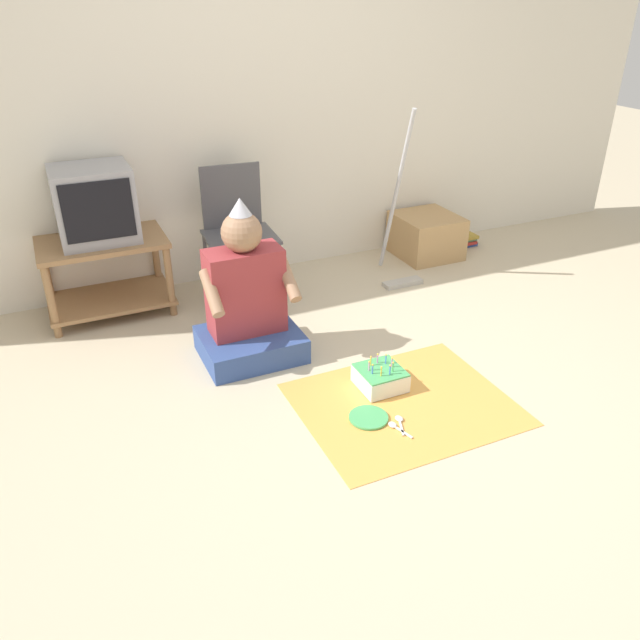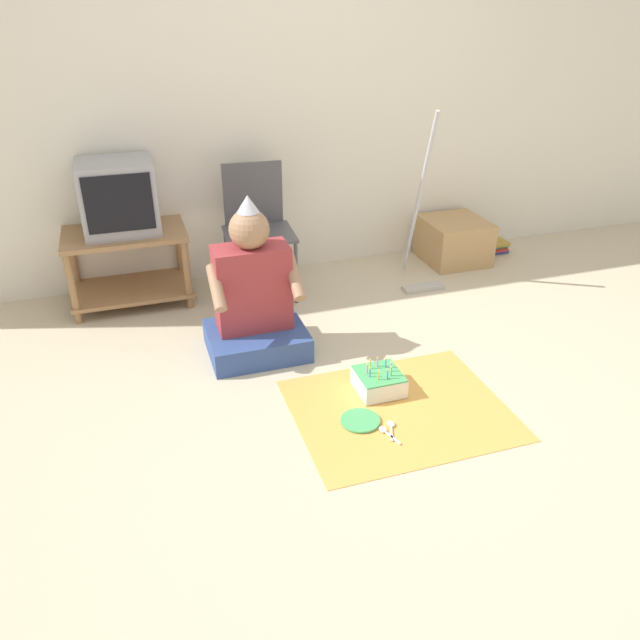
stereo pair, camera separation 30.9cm
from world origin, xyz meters
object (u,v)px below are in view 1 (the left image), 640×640
(tv, at_px, (94,204))
(person_seated, at_px, (247,305))
(dust_mop, at_px, (399,235))
(paper_plate, at_px, (369,417))
(cardboard_box_stack, at_px, (426,236))
(book_pile, at_px, (465,240))
(folding_chair, at_px, (237,223))
(birthday_cake, at_px, (380,378))

(tv, xyz_separation_m, person_seated, (0.62, -0.86, -0.39))
(dust_mop, distance_m, paper_plate, 1.65)
(cardboard_box_stack, height_order, book_pile, cardboard_box_stack)
(cardboard_box_stack, bearing_deg, person_seated, -153.88)
(tv, bearing_deg, cardboard_box_stack, -0.91)
(tv, relative_size, dust_mop, 0.38)
(folding_chair, height_order, paper_plate, folding_chair)
(dust_mop, height_order, birthday_cake, dust_mop)
(person_seated, distance_m, paper_plate, 0.92)
(cardboard_box_stack, xyz_separation_m, book_pile, (0.39, 0.04, -0.11))
(tv, relative_size, cardboard_box_stack, 0.96)
(book_pile, bearing_deg, paper_plate, -136.58)
(folding_chair, bearing_deg, dust_mop, -13.98)
(cardboard_box_stack, height_order, paper_plate, cardboard_box_stack)
(folding_chair, relative_size, dust_mop, 0.71)
(tv, relative_size, person_seated, 0.50)
(paper_plate, bearing_deg, book_pile, 43.42)
(paper_plate, bearing_deg, cardboard_box_stack, 50.00)
(folding_chair, distance_m, dust_mop, 1.09)
(person_seated, bearing_deg, birthday_cake, -50.15)
(folding_chair, bearing_deg, cardboard_box_stack, 2.07)
(dust_mop, xyz_separation_m, person_seated, (-1.25, -0.51, -0.03))
(dust_mop, relative_size, paper_plate, 6.24)
(folding_chair, bearing_deg, tv, 173.73)
(folding_chair, bearing_deg, person_seated, -104.58)
(person_seated, bearing_deg, paper_plate, -68.75)
(birthday_cake, bearing_deg, paper_plate, -130.29)
(tv, distance_m, birthday_cake, 1.94)
(tv, height_order, paper_plate, tv)
(cardboard_box_stack, height_order, person_seated, person_seated)
(book_pile, bearing_deg, dust_mop, -157.14)
(folding_chair, xyz_separation_m, birthday_cake, (0.29, -1.37, -0.43))
(person_seated, distance_m, birthday_cake, 0.81)
(folding_chair, bearing_deg, book_pile, 2.72)
(tv, distance_m, paper_plate, 2.03)
(book_pile, bearing_deg, tv, 179.98)
(dust_mop, bearing_deg, folding_chair, 166.02)
(book_pile, relative_size, paper_plate, 1.05)
(cardboard_box_stack, distance_m, book_pile, 0.41)
(cardboard_box_stack, distance_m, person_seated, 1.88)
(tv, xyz_separation_m, folding_chair, (0.82, -0.09, -0.21))
(cardboard_box_stack, bearing_deg, paper_plate, -130.00)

